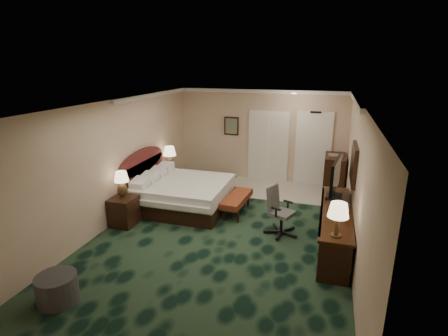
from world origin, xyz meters
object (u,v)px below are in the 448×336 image
(desk, at_px, (334,228))
(tv, at_px, (335,179))
(ottoman, at_px, (57,289))
(nightstand_far, at_px, (170,179))
(nightstand_near, at_px, (124,211))
(lamp_far, at_px, (170,158))
(minibar, at_px, (334,174))
(desk_chair, at_px, (282,211))
(lamp_near, at_px, (122,185))
(bed_bench, at_px, (237,204))
(bed, at_px, (184,194))

(desk, distance_m, tv, 1.03)
(ottoman, bearing_deg, nightstand_far, 95.78)
(nightstand_far, bearing_deg, tv, -17.96)
(nightstand_near, bearing_deg, tv, 12.83)
(lamp_far, distance_m, minibar, 4.56)
(desk, height_order, minibar, minibar)
(desk_chair, bearing_deg, ottoman, -110.36)
(ottoman, relative_size, minibar, 0.58)
(lamp_near, height_order, desk, lamp_near)
(desk, bearing_deg, minibar, 90.31)
(nightstand_near, xyz_separation_m, desk_chair, (3.38, 0.56, 0.19))
(nightstand_far, relative_size, tv, 0.53)
(lamp_far, xyz_separation_m, tv, (4.39, -1.43, 0.28))
(nightstand_near, xyz_separation_m, nightstand_far, (-0.03, 2.42, -0.04))
(bed_bench, xyz_separation_m, tv, (2.16, -0.34, 0.96))
(bed_bench, bearing_deg, minibar, 48.47)
(bed, height_order, lamp_far, lamp_far)
(bed, relative_size, minibar, 2.04)
(nightstand_far, relative_size, desk_chair, 0.54)
(desk, xyz_separation_m, minibar, (-0.02, 3.14, 0.14))
(lamp_near, bearing_deg, ottoman, -79.45)
(tv, bearing_deg, ottoman, -129.21)
(tv, height_order, minibar, tv)
(lamp_far, height_order, minibar, lamp_far)
(bed, distance_m, ottoman, 3.88)
(lamp_near, bearing_deg, nightstand_near, -60.29)
(bed, xyz_separation_m, desk_chair, (2.49, -0.71, 0.17))
(desk_chair, bearing_deg, desk, 9.97)
(bed, bearing_deg, minibar, 31.97)
(bed_bench, relative_size, desk_chair, 1.23)
(nightstand_far, height_order, lamp_near, lamp_near)
(nightstand_far, xyz_separation_m, ottoman, (0.51, -5.01, -0.06))
(nightstand_near, distance_m, bed_bench, 2.58)
(nightstand_near, xyz_separation_m, minibar, (4.40, 3.47, 0.20))
(bed, distance_m, bed_bench, 1.33)
(nightstand_far, distance_m, minibar, 4.57)
(lamp_near, bearing_deg, nightstand_far, 90.53)
(nightstand_far, bearing_deg, lamp_far, -7.95)
(lamp_far, relative_size, desk_chair, 0.67)
(desk_chair, relative_size, minibar, 0.98)
(bed, bearing_deg, tv, -4.51)
(minibar, bearing_deg, bed_bench, -135.83)
(bed, distance_m, minibar, 4.16)
(nightstand_far, xyz_separation_m, minibar, (4.44, 1.04, 0.24))
(bed_bench, bearing_deg, ottoman, -109.59)
(ottoman, height_order, tv, tv)
(tv, bearing_deg, lamp_near, -159.21)
(nightstand_far, distance_m, tv, 4.72)
(ottoman, bearing_deg, lamp_far, 95.65)
(desk, bearing_deg, tv, 94.26)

